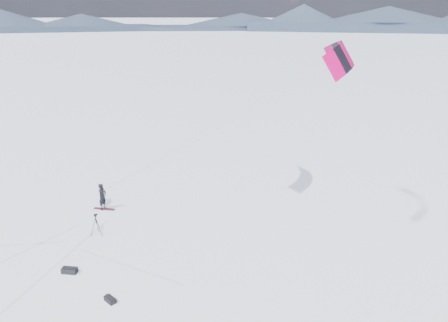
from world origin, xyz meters
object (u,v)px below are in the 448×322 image
Objects in this scene: snowboard at (104,209)px; gear_bag_a at (69,270)px; gear_bag_b at (110,299)px; snowkiter at (104,209)px; tripod at (96,222)px.

snowboard is 7.54m from gear_bag_a.
gear_bag_a is (4.34, -6.17, 0.13)m from snowboard.
snowboard is 10.27m from gear_bag_b.
snowkiter reaches higher than gear_bag_a.
snowkiter is at bearing 125.96° from tripod.
tripod reaches higher than gear_bag_b.
gear_bag_b is at bearing -142.44° from snowkiter.
tripod is 1.64× the size of gear_bag_a.
snowkiter is 10.30m from gear_bag_b.
gear_bag_b is at bearing -42.92° from tripod.
gear_bag_b is (7.87, -6.64, 0.12)m from snowkiter.
gear_bag_a is at bearing -77.48° from snowboard.
snowkiter is 1.24× the size of snowboard.
tripod is at bearing -149.65° from snowkiter.
gear_bag_a is (1.92, -3.47, -0.74)m from tripod.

